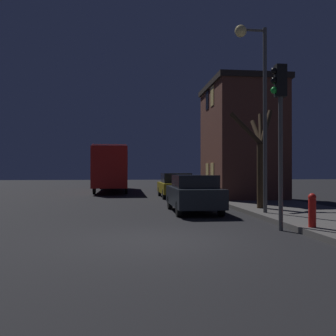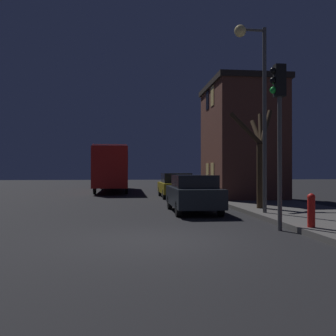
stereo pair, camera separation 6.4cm
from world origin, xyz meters
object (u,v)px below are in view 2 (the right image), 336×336
Objects in this scene: traffic_light at (279,112)px; bus at (113,166)px; streetlamp at (255,84)px; car_near_lane at (193,193)px; bare_tree at (259,156)px; fire_hydrant at (311,209)px; car_mid_lane at (176,185)px.

traffic_light is 0.42× the size of bus.
streetlamp is 18.85m from bus.
bus is 16.51m from car_near_lane.
traffic_light is at bearing -97.25° from streetlamp.
car_near_lane is (-1.96, 1.73, -4.00)m from streetlamp.
car_near_lane is (-2.76, -0.05, -1.48)m from bare_tree.
bare_tree is 0.98× the size of car_near_lane.
streetlamp reaches higher than fire_hydrant.
streetlamp reaches higher than bare_tree.
traffic_light is 1.11× the size of car_near_lane.
traffic_light reaches higher than car_mid_lane.
bare_tree is at bearing 76.10° from traffic_light.
streetlamp is 3.34m from traffic_light.
bus is 2.46× the size of car_mid_lane.
streetlamp is 7.45× the size of fire_hydrant.
fire_hydrant is (-0.49, -5.28, -1.62)m from bare_tree.
bare_tree is 4.54× the size of fire_hydrant.
traffic_light reaches higher than car_near_lane.
traffic_light is 2.81m from fire_hydrant.
streetlamp is 3.18m from bare_tree.
streetlamp reaches higher than bus.
traffic_light is 5.13× the size of fire_hydrant.
streetlamp is 1.45× the size of traffic_light.
streetlamp reaches higher than traffic_light.
bare_tree is at bearing 1.01° from car_near_lane.
bare_tree reaches higher than car_near_lane.
car_mid_lane is 5.02× the size of fire_hydrant.
streetlamp is 1.61× the size of car_near_lane.
streetlamp is at bearing -72.01° from bus.
bare_tree is at bearing 84.65° from fire_hydrant.
car_mid_lane is (-1.59, 10.03, -3.99)m from streetlamp.
bus is at bearing 107.99° from streetlamp.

